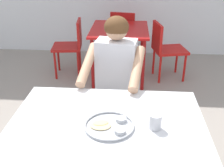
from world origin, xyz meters
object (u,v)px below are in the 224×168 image
Objects in this scene: chair_foreground at (118,91)px; chair_red_far at (124,33)px; chair_red_left at (72,44)px; diner_foreground at (114,77)px; table_background_red at (119,35)px; drinking_cup at (155,121)px; chair_red_right at (165,47)px; table_foreground at (107,132)px; thali_tray at (110,125)px.

chair_red_far reaches higher than chair_foreground.
chair_red_far is at bearing 38.42° from chair_red_left.
diner_foreground reaches higher than chair_foreground.
chair_foreground is at bearing -87.76° from table_background_red.
table_background_red is at bearing 98.10° from drinking_cup.
chair_foreground is 0.33m from diner_foreground.
table_foreground is at bearing -104.80° from chair_red_right.
drinking_cup is 0.11× the size of table_background_red.
table_foreground is 2.28m from table_background_red.
table_foreground is 2.90m from chair_red_far.
chair_foreground is (0.02, 0.92, -0.19)m from table_foreground.
chair_foreground reaches higher than chair_red_right.
chair_foreground reaches higher than thali_tray.
thali_tray is 2.43m from chair_red_right.
chair_red_left is 0.98× the size of chair_red_far.
drinking_cup is at bearing -81.90° from table_background_red.
drinking_cup is 1.04m from chair_foreground.
chair_red_far reaches higher than chair_red_left.
chair_red_left is at bearing -141.58° from chair_red_far.
chair_red_far is (0.01, 2.19, -0.25)m from diner_foreground.
chair_red_far reaches higher than thali_tray.
thali_tray is at bearing -88.67° from table_background_red.
chair_red_left is (-0.72, 1.62, -0.25)m from diner_foreground.
chair_foreground is at bearing 83.92° from diner_foreground.
drinking_cup reaches higher than chair_foreground.
thali_tray is 0.25× the size of diner_foreground.
drinking_cup reaches higher than table_foreground.
chair_red_right is at bearing -44.94° from chair_red_far.
table_background_red is 0.66m from chair_red_right.
chair_foreground is 1.38m from table_background_red.
diner_foreground is at bearing 91.77° from thali_tray.
table_background_red is at bearing -93.66° from chair_red_far.
chair_red_right is 0.85m from chair_red_far.
chair_foreground is 1.59m from chair_red_left.
table_background_red is (-0.33, 2.32, -0.15)m from drinking_cup.
table_foreground is at bearing -89.20° from table_background_red.
chair_red_far reaches higher than table_background_red.
chair_red_right is 0.97× the size of chair_red_far.
chair_red_left is (-1.02, 2.36, -0.31)m from drinking_cup.
chair_red_right is at bearing 67.02° from chair_foreground.
diner_foreground is 1.79m from chair_red_left.
drinking_cup is (0.28, 0.01, 0.04)m from thali_tray.
table_foreground is at bearing -72.82° from chair_red_left.
chair_foreground is (-0.28, 0.95, -0.31)m from drinking_cup.
diner_foreground is (-0.30, 0.74, -0.06)m from drinking_cup.
table_foreground is 0.71m from diner_foreground.
thali_tray is 0.34× the size of table_background_red.
diner_foreground reaches higher than table_foreground.
diner_foreground reaches higher than chair_red_right.
chair_foreground reaches higher than table_foreground.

